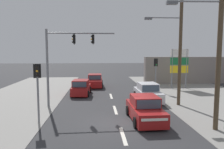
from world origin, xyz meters
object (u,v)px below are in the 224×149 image
traffic_signal_mast (64,53)px  hatchback_receding_far (81,88)px  pedestal_signal_far_median (156,69)px  sedan_kerbside_parked (145,109)px  pedestal_signal_left_kerb (38,83)px  sedan_oncoming_mid (148,93)px  utility_pole_midground_right (179,41)px  shopping_plaza_sign (179,63)px  utility_pole_foreground_right (217,35)px  sedan_crossing_left (95,81)px

traffic_signal_mast → hatchback_receding_far: 5.68m
pedestal_signal_far_median → sedan_kerbside_parked: size_ratio=0.83×
pedestal_signal_left_kerb → sedan_oncoming_mid: pedestal_signal_left_kerb is taller
traffic_signal_mast → sedan_kerbside_parked: 7.62m
utility_pole_midground_right → shopping_plaza_sign: 8.70m
utility_pole_foreground_right → utility_pole_midground_right: size_ratio=1.00×
sedan_oncoming_mid → pedestal_signal_far_median: bearing=67.2°
traffic_signal_mast → pedestal_signal_left_kerb: bearing=-104.4°
pedestal_signal_far_median → sedan_kerbside_parked: (-3.33, -9.89, -1.71)m
pedestal_signal_left_kerb → sedan_kerbside_parked: bearing=-0.5°
utility_pole_foreground_right → pedestal_signal_left_kerb: utility_pole_foreground_right is taller
hatchback_receding_far → sedan_crossing_left: (1.31, 5.03, 0.00)m
hatchback_receding_far → shopping_plaza_sign: bearing=15.8°
pedestal_signal_far_median → shopping_plaza_sign: (3.21, 1.68, 0.57)m
sedan_crossing_left → hatchback_receding_far: bearing=-104.6°
shopping_plaza_sign → sedan_oncoming_mid: size_ratio=1.07×
pedestal_signal_far_median → sedan_oncoming_mid: bearing=-112.8°
pedestal_signal_left_kerb → shopping_plaza_sign: bearing=41.4°
sedan_oncoming_mid → sedan_crossing_left: size_ratio=1.01×
utility_pole_foreground_right → traffic_signal_mast: utility_pole_foreground_right is taller
utility_pole_foreground_right → pedestal_signal_far_median: utility_pole_foreground_right is taller
pedestal_signal_far_median → sedan_kerbside_parked: pedestal_signal_far_median is taller
utility_pole_midground_right → pedestal_signal_left_kerb: utility_pole_midground_right is taller
pedestal_signal_left_kerb → utility_pole_foreground_right: bearing=-11.1°
traffic_signal_mast → pedestal_signal_far_median: traffic_signal_mast is taller
traffic_signal_mast → sedan_oncoming_mid: (6.93, 1.41, -3.44)m
utility_pole_foreground_right → sedan_crossing_left: utility_pole_foreground_right is taller
sedan_oncoming_mid → traffic_signal_mast: bearing=-168.5°
hatchback_receding_far → sedan_oncoming_mid: bearing=-26.7°
sedan_kerbside_parked → sedan_crossing_left: bearing=103.6°
utility_pole_foreground_right → shopping_plaza_sign: 13.98m
utility_pole_foreground_right → sedan_kerbside_parked: 5.88m
pedestal_signal_left_kerb → shopping_plaza_sign: 17.40m
utility_pole_foreground_right → pedestal_signal_left_kerb: 10.44m
utility_pole_midground_right → pedestal_signal_left_kerb: 10.94m
sedan_oncoming_mid → hatchback_receding_far: (-6.01, 3.02, -0.00)m
pedestal_signal_far_median → utility_pole_foreground_right: bearing=-89.7°
shopping_plaza_sign → hatchback_receding_far: 11.76m
pedestal_signal_left_kerb → sedan_oncoming_mid: 9.74m
traffic_signal_mast → pedestal_signal_far_median: (8.82, 5.87, -1.73)m
utility_pole_foreground_right → utility_pole_midground_right: utility_pole_midground_right is taller
sedan_oncoming_mid → sedan_crossing_left: (-4.70, 8.05, 0.00)m
utility_pole_midground_right → hatchback_receding_far: size_ratio=2.57×
pedestal_signal_left_kerb → pedestal_signal_far_median: size_ratio=1.00×
sedan_crossing_left → pedestal_signal_far_median: bearing=-28.6°
utility_pole_midground_right → sedan_kerbside_parked: bearing=-132.6°
pedestal_signal_far_median → shopping_plaza_sign: 3.66m
pedestal_signal_far_median → hatchback_receding_far: (-7.89, -1.45, -1.71)m
traffic_signal_mast → pedestal_signal_far_median: bearing=33.7°
utility_pole_midground_right → sedan_kerbside_parked: (-3.44, -3.74, -4.44)m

